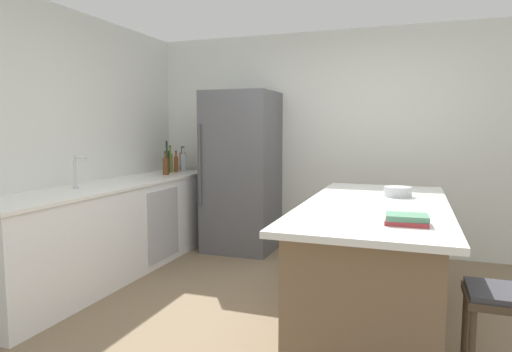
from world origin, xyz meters
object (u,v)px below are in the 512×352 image
object	(u,v)px
vinegar_bottle	(176,163)
cookbook_stack	(407,219)
refrigerator	(242,172)
kitchen_island	(374,262)
syrup_bottle	(166,166)
soda_bottle	(183,162)
sink_faucet	(76,171)
olive_oil_bottle	(170,162)
whiskey_bottle	(182,161)
mixing_bowl	(398,192)
hot_sauce_bottle	(166,167)
bar_stool	(501,310)
wine_bottle	(167,161)

from	to	relation	value
vinegar_bottle	cookbook_stack	xyz separation A→B (m)	(2.78, -2.23, -0.09)
refrigerator	vinegar_bottle	distance (m)	0.88
kitchen_island	syrup_bottle	size ratio (longest dim) A/B	8.51
soda_bottle	cookbook_stack	xyz separation A→B (m)	(2.73, -2.32, -0.11)
sink_faucet	vinegar_bottle	world-z (taller)	sink_faucet
olive_oil_bottle	whiskey_bottle	bearing A→B (deg)	87.37
cookbook_stack	olive_oil_bottle	bearing A→B (deg)	142.73
vinegar_bottle	mixing_bowl	xyz separation A→B (m)	(2.70, -1.14, -0.08)
mixing_bowl	vinegar_bottle	bearing A→B (deg)	157.06
sink_faucet	hot_sauce_bottle	bearing A→B (deg)	86.98
refrigerator	syrup_bottle	xyz separation A→B (m)	(-0.80, -0.40, 0.08)
whiskey_bottle	olive_oil_bottle	distance (m)	0.28
bar_stool	whiskey_bottle	world-z (taller)	whiskey_bottle
kitchen_island	cookbook_stack	bearing A→B (deg)	-71.61
hot_sauce_bottle	wine_bottle	bearing A→B (deg)	115.17
olive_oil_bottle	cookbook_stack	size ratio (longest dim) A/B	1.35
bar_stool	soda_bottle	world-z (taller)	soda_bottle
bar_stool	syrup_bottle	bearing A→B (deg)	148.06
sink_faucet	whiskey_bottle	world-z (taller)	whiskey_bottle
whiskey_bottle	mixing_bowl	size ratio (longest dim) A/B	1.41
kitchen_island	vinegar_bottle	xyz separation A→B (m)	(-2.55, 1.54, 0.57)
hot_sauce_bottle	cookbook_stack	distance (m)	3.38
sink_faucet	olive_oil_bottle	size ratio (longest dim) A/B	0.90
hot_sauce_bottle	mixing_bowl	distance (m)	2.80
vinegar_bottle	hot_sauce_bottle	distance (m)	0.29
syrup_bottle	kitchen_island	bearing A→B (deg)	-25.25
bar_stool	whiskey_bottle	distance (m)	4.19
refrigerator	mixing_bowl	xyz separation A→B (m)	(1.82, -1.16, 0.00)
soda_bottle	cookbook_stack	distance (m)	3.59
kitchen_island	whiskey_bottle	bearing A→B (deg)	146.03
olive_oil_bottle	syrup_bottle	xyz separation A→B (m)	(0.10, -0.28, -0.02)
refrigerator	syrup_bottle	world-z (taller)	refrigerator
kitchen_island	soda_bottle	size ratio (longest dim) A/B	7.32
hot_sauce_bottle	vinegar_bottle	bearing A→B (deg)	95.59
kitchen_island	olive_oil_bottle	xyz separation A→B (m)	(-2.58, 1.45, 0.59)
kitchen_island	vinegar_bottle	size ratio (longest dim) A/B	8.65
vinegar_bottle	sink_faucet	bearing A→B (deg)	-91.58
whiskey_bottle	syrup_bottle	xyz separation A→B (m)	(0.09, -0.56, -0.02)
kitchen_island	bar_stool	size ratio (longest dim) A/B	3.68
bar_stool	soda_bottle	distance (m)	4.08
kitchen_island	syrup_bottle	xyz separation A→B (m)	(-2.48, 1.17, 0.57)
vinegar_bottle	whiskey_bottle	bearing A→B (deg)	93.83
olive_oil_bottle	wine_bottle	distance (m)	0.10
refrigerator	sink_faucet	size ratio (longest dim) A/B	6.30
syrup_bottle	mixing_bowl	xyz separation A→B (m)	(2.62, -0.77, -0.08)
wine_bottle	kitchen_island	bearing A→B (deg)	-27.75
sink_faucet	mixing_bowl	world-z (taller)	sink_faucet
bar_stool	mixing_bowl	bearing A→B (deg)	115.01
soda_bottle	cookbook_stack	world-z (taller)	soda_bottle
hot_sauce_bottle	whiskey_bottle	bearing A→B (deg)	94.90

